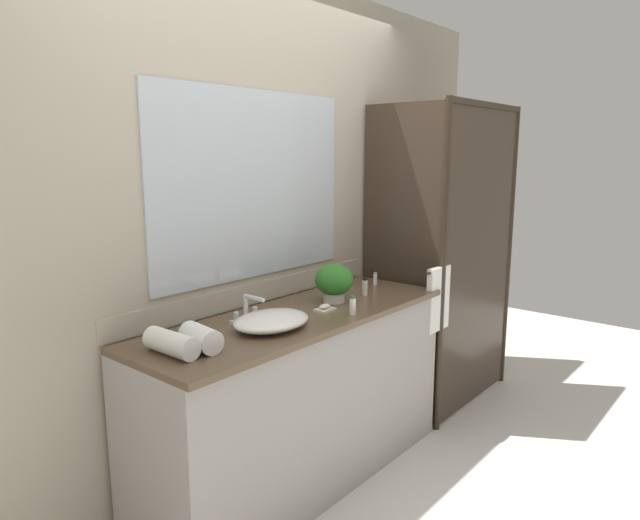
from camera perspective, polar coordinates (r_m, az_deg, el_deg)
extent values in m
plane|color=silver|center=(3.19, -1.86, -21.17)|extent=(8.00, 8.00, 0.00)
cube|color=#B2A893|center=(2.98, -6.97, 3.22)|extent=(4.40, 0.05, 2.60)
cube|color=#B2A893|center=(3.02, -6.45, -3.33)|extent=(1.80, 0.01, 0.11)
cube|color=silver|center=(2.93, -6.65, 7.53)|extent=(1.29, 0.01, 0.95)
cube|color=#9E9993|center=(2.99, -2.06, -14.00)|extent=(1.80, 0.56, 0.87)
cube|color=brown|center=(2.82, -1.97, -5.73)|extent=(1.80, 0.58, 0.03)
cylinder|color=#2D2319|center=(4.31, 18.48, 1.00)|extent=(0.04, 0.04, 2.00)
cylinder|color=#2D2319|center=(3.41, 12.22, -1.11)|extent=(0.04, 0.04, 2.00)
cube|color=#2D2319|center=(3.80, 16.48, 14.75)|extent=(1.00, 0.04, 0.04)
cube|color=#382B21|center=(3.85, 15.72, 0.07)|extent=(0.96, 0.01, 1.96)
cube|color=#382B21|center=(3.55, 8.16, -0.52)|extent=(0.01, 0.57, 1.96)
cylinder|color=#2D2319|center=(3.39, 11.92, -1.01)|extent=(0.32, 0.02, 0.02)
cube|color=white|center=(3.43, 11.81, -3.84)|extent=(0.22, 0.04, 0.39)
ellipsoid|color=white|center=(2.59, -4.92, -6.10)|extent=(0.38, 0.30, 0.07)
cube|color=silver|center=(2.72, -7.47, -5.95)|extent=(0.17, 0.04, 0.02)
cylinder|color=silver|center=(2.70, -7.50, -4.69)|extent=(0.02, 0.02, 0.11)
cylinder|color=silver|center=(2.64, -6.63, -3.82)|extent=(0.02, 0.12, 0.02)
cylinder|color=silver|center=(2.67, -8.44, -5.62)|extent=(0.02, 0.02, 0.04)
cylinder|color=silver|center=(2.75, -6.56, -5.11)|extent=(0.02, 0.02, 0.04)
cylinder|color=beige|center=(3.03, 1.42, -3.79)|extent=(0.11, 0.11, 0.05)
ellipsoid|color=#2C6E25|center=(3.01, 1.43, -2.00)|extent=(0.20, 0.20, 0.17)
cube|color=silver|center=(2.87, 0.49, -5.04)|extent=(0.10, 0.07, 0.01)
ellipsoid|color=silver|center=(2.86, 0.49, -4.69)|extent=(0.07, 0.04, 0.02)
cylinder|color=silver|center=(3.17, 4.53, -2.81)|extent=(0.03, 0.03, 0.09)
cylinder|color=black|center=(3.16, 4.54, -1.93)|extent=(0.02, 0.02, 0.01)
cylinder|color=white|center=(2.80, 3.32, -4.70)|extent=(0.03, 0.03, 0.08)
cylinder|color=#2D6638|center=(2.79, 3.33, -3.77)|extent=(0.02, 0.02, 0.01)
cylinder|color=silver|center=(3.44, 5.58, -1.97)|extent=(0.02, 0.02, 0.06)
cylinder|color=#B7B2A8|center=(3.43, 5.59, -1.35)|extent=(0.02, 0.02, 0.01)
cylinder|color=white|center=(2.33, -14.81, -8.09)|extent=(0.10, 0.25, 0.09)
cylinder|color=white|center=(2.35, -11.92, -7.68)|extent=(0.13, 0.20, 0.10)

